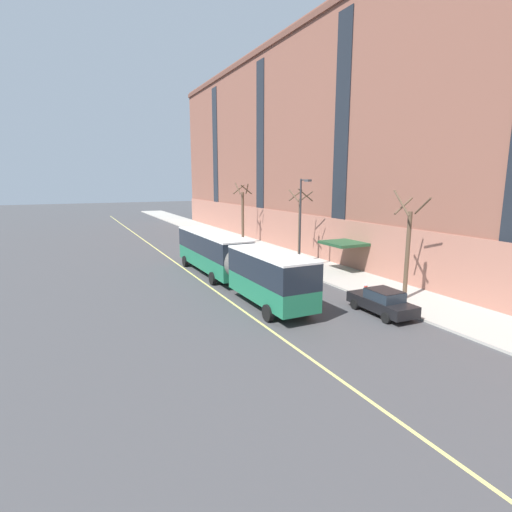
{
  "coord_description": "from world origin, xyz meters",
  "views": [
    {
      "loc": [
        -11.74,
        -22.06,
        7.96
      ],
      "look_at": [
        2.34,
        7.05,
        1.8
      ],
      "focal_mm": 28.0,
      "sensor_mm": 36.0,
      "label": 1
    }
  ],
  "objects_px": {
    "fire_hydrant": "(366,289)",
    "parked_car_black_1": "(208,236)",
    "street_tree_far_uptown": "(300,224)",
    "street_tree_mid_block": "(408,247)",
    "city_bus": "(231,259)",
    "parked_car_black_0": "(382,302)",
    "parked_car_black_3": "(292,267)",
    "parked_car_darkgray_4": "(234,246)",
    "street_lamp": "(302,216)",
    "street_tree_far_downtown": "(243,212)"
  },
  "relations": [
    {
      "from": "parked_car_black_1",
      "to": "fire_hydrant",
      "type": "relative_size",
      "value": 6.0
    },
    {
      "from": "parked_car_black_1",
      "to": "street_lamp",
      "type": "bearing_deg",
      "value": -84.67
    },
    {
      "from": "city_bus",
      "to": "parked_car_black_1",
      "type": "height_order",
      "value": "city_bus"
    },
    {
      "from": "street_tree_far_uptown",
      "to": "parked_car_darkgray_4",
      "type": "bearing_deg",
      "value": 112.18
    },
    {
      "from": "street_tree_mid_block",
      "to": "street_tree_far_uptown",
      "type": "height_order",
      "value": "street_tree_mid_block"
    },
    {
      "from": "parked_car_black_1",
      "to": "city_bus",
      "type": "bearing_deg",
      "value": -104.44
    },
    {
      "from": "street_lamp",
      "to": "fire_hydrant",
      "type": "distance_m",
      "value": 9.75
    },
    {
      "from": "city_bus",
      "to": "street_tree_far_uptown",
      "type": "bearing_deg",
      "value": 27.27
    },
    {
      "from": "parked_car_black_3",
      "to": "fire_hydrant",
      "type": "distance_m",
      "value": 7.41
    },
    {
      "from": "parked_car_black_1",
      "to": "street_tree_mid_block",
      "type": "relative_size",
      "value": 0.6
    },
    {
      "from": "city_bus",
      "to": "street_lamp",
      "type": "distance_m",
      "value": 8.17
    },
    {
      "from": "fire_hydrant",
      "to": "street_tree_far_downtown",
      "type": "bearing_deg",
      "value": 86.3
    },
    {
      "from": "street_tree_far_downtown",
      "to": "street_lamp",
      "type": "height_order",
      "value": "street_lamp"
    },
    {
      "from": "city_bus",
      "to": "parked_car_darkgray_4",
      "type": "distance_m",
      "value": 14.02
    },
    {
      "from": "parked_car_darkgray_4",
      "to": "street_tree_far_uptown",
      "type": "distance_m",
      "value": 9.37
    },
    {
      "from": "parked_car_black_3",
      "to": "street_tree_mid_block",
      "type": "xyz_separation_m",
      "value": [
        3.29,
        -9.16,
        2.84
      ]
    },
    {
      "from": "parked_car_black_3",
      "to": "parked_car_darkgray_4",
      "type": "bearing_deg",
      "value": 90.26
    },
    {
      "from": "parked_car_black_1",
      "to": "street_tree_far_downtown",
      "type": "bearing_deg",
      "value": -48.04
    },
    {
      "from": "city_bus",
      "to": "street_tree_mid_block",
      "type": "xyz_separation_m",
      "value": [
        8.92,
        -8.71,
        1.55
      ]
    },
    {
      "from": "parked_car_black_3",
      "to": "street_tree_far_uptown",
      "type": "xyz_separation_m",
      "value": [
        3.28,
        4.14,
        3.08
      ]
    },
    {
      "from": "parked_car_black_3",
      "to": "street_tree_mid_block",
      "type": "relative_size",
      "value": 0.67
    },
    {
      "from": "parked_car_black_0",
      "to": "street_tree_far_downtown",
      "type": "distance_m",
      "value": 28.52
    },
    {
      "from": "city_bus",
      "to": "fire_hydrant",
      "type": "xyz_separation_m",
      "value": [
        7.31,
        -6.76,
        -1.58
      ]
    },
    {
      "from": "city_bus",
      "to": "street_lamp",
      "type": "xyz_separation_m",
      "value": [
        7.41,
        1.93,
        2.85
      ]
    },
    {
      "from": "parked_car_black_3",
      "to": "street_lamp",
      "type": "xyz_separation_m",
      "value": [
        1.78,
        1.47,
        4.14
      ]
    },
    {
      "from": "city_bus",
      "to": "parked_car_black_3",
      "type": "distance_m",
      "value": 5.8
    },
    {
      "from": "parked_car_darkgray_4",
      "to": "street_lamp",
      "type": "bearing_deg",
      "value": -80.42
    },
    {
      "from": "street_tree_far_uptown",
      "to": "street_tree_far_downtown",
      "type": "bearing_deg",
      "value": 90.05
    },
    {
      "from": "street_tree_mid_block",
      "to": "street_tree_far_uptown",
      "type": "xyz_separation_m",
      "value": [
        -0.0,
        13.31,
        0.24
      ]
    },
    {
      "from": "city_bus",
      "to": "street_tree_mid_block",
      "type": "height_order",
      "value": "street_tree_mid_block"
    },
    {
      "from": "street_tree_mid_block",
      "to": "street_tree_far_uptown",
      "type": "bearing_deg",
      "value": 90.01
    },
    {
      "from": "street_tree_mid_block",
      "to": "fire_hydrant",
      "type": "relative_size",
      "value": 10.0
    },
    {
      "from": "city_bus",
      "to": "parked_car_darkgray_4",
      "type": "height_order",
      "value": "city_bus"
    },
    {
      "from": "parked_car_black_0",
      "to": "parked_car_darkgray_4",
      "type": "bearing_deg",
      "value": 89.94
    },
    {
      "from": "parked_car_black_0",
      "to": "street_lamp",
      "type": "distance_m",
      "value": 12.95
    },
    {
      "from": "parked_car_darkgray_4",
      "to": "parked_car_black_3",
      "type": "bearing_deg",
      "value": -89.74
    },
    {
      "from": "street_tree_mid_block",
      "to": "street_lamp",
      "type": "bearing_deg",
      "value": 98.07
    },
    {
      "from": "parked_car_black_0",
      "to": "street_lamp",
      "type": "relative_size",
      "value": 0.57
    },
    {
      "from": "street_tree_far_downtown",
      "to": "fire_hydrant",
      "type": "distance_m",
      "value": 24.99
    },
    {
      "from": "parked_car_black_3",
      "to": "street_tree_far_uptown",
      "type": "bearing_deg",
      "value": 51.59
    },
    {
      "from": "fire_hydrant",
      "to": "parked_car_black_1",
      "type": "bearing_deg",
      "value": 93.5
    },
    {
      "from": "parked_car_black_1",
      "to": "street_tree_far_uptown",
      "type": "relative_size",
      "value": 0.61
    },
    {
      "from": "street_tree_far_downtown",
      "to": "street_lamp",
      "type": "relative_size",
      "value": 0.95
    },
    {
      "from": "parked_car_darkgray_4",
      "to": "street_lamp",
      "type": "height_order",
      "value": "street_lamp"
    },
    {
      "from": "street_tree_far_uptown",
      "to": "fire_hydrant",
      "type": "bearing_deg",
      "value": -98.05
    },
    {
      "from": "fire_hydrant",
      "to": "parked_car_black_0",
      "type": "bearing_deg",
      "value": -117.06
    },
    {
      "from": "city_bus",
      "to": "fire_hydrant",
      "type": "distance_m",
      "value": 10.08
    },
    {
      "from": "parked_car_black_1",
      "to": "street_tree_far_downtown",
      "type": "xyz_separation_m",
      "value": [
        3.33,
        -3.71,
        3.22
      ]
    },
    {
      "from": "city_bus",
      "to": "street_tree_far_uptown",
      "type": "height_order",
      "value": "street_tree_far_uptown"
    },
    {
      "from": "parked_car_black_0",
      "to": "fire_hydrant",
      "type": "distance_m",
      "value": 3.88
    }
  ]
}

